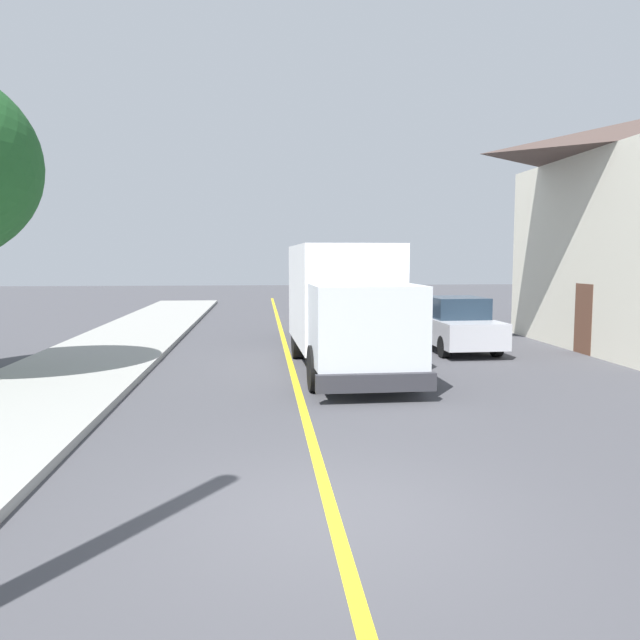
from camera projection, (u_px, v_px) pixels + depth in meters
ground_plane at (333, 515)px, 6.97m from camera, size 120.00×120.00×0.00m
centre_line_yellow at (290, 364)px, 16.87m from camera, size 0.16×56.00×0.01m
box_truck at (345, 301)px, 15.90m from camera, size 2.59×7.24×3.20m
parked_car_near at (328, 316)px, 22.45m from camera, size 1.91×4.44×1.67m
parked_car_mid at (318, 303)px, 29.14m from camera, size 1.83×4.41×1.67m
parked_van_across at (455, 325)px, 19.33m from camera, size 1.94×4.46×1.67m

